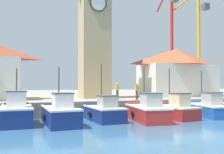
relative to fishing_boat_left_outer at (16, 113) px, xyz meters
name	(u,v)px	position (x,y,z in m)	size (l,w,h in m)	color
ground_plane	(186,134)	(9.39, -6.35, -0.82)	(300.00, 300.00, 0.00)	#386689
quay_wharf	(82,97)	(9.39, 22.52, -0.15)	(120.00, 40.00, 1.34)	#9E937F
fishing_boat_left_outer	(16,113)	(0.00, 0.00, 0.00)	(2.28, 4.35, 3.96)	navy
fishing_boat_left_inner	(60,114)	(2.90, -0.91, -0.04)	(2.32, 4.97, 4.05)	navy
fishing_boat_mid_left	(104,112)	(6.37, 0.08, -0.12)	(2.37, 4.59, 4.42)	navy
fishing_boat_center	(147,111)	(9.48, -1.06, -0.07)	(2.54, 5.26, 4.29)	#AD2823
fishing_boat_mid_right	(174,110)	(12.22, -0.48, -0.12)	(2.67, 4.53, 4.16)	#AD2823
fishing_boat_right_inner	(206,108)	(15.68, -0.11, -0.11)	(2.38, 5.42, 4.04)	#2356A8
clock_tower	(94,26)	(7.59, 7.79, 8.29)	(3.46, 3.46, 16.22)	tan
warehouse_right	(177,72)	(18.10, 8.45, 3.48)	(8.80, 5.63, 5.77)	silver
port_crane_near	(171,49)	(25.66, 22.08, 8.26)	(2.22, 9.25, 20.27)	maroon
port_crane_far	(198,55)	(28.53, 18.19, 6.99)	(3.93, 6.49, 17.46)	#976E11
dock_worker_near_tower	(117,91)	(8.83, 3.94, 1.37)	(0.34, 0.22, 1.62)	#33333D
dock_worker_along_quay	(137,91)	(10.62, 3.48, 1.37)	(0.34, 0.22, 1.62)	#33333D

